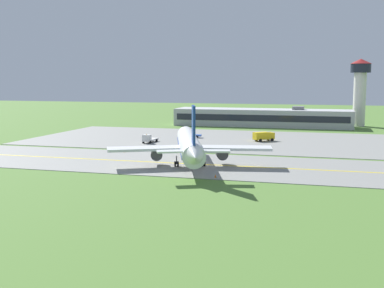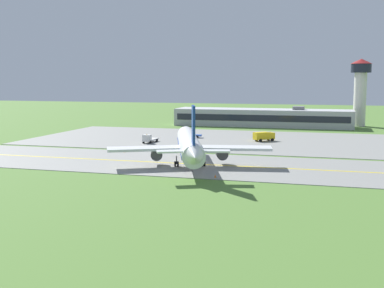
{
  "view_description": "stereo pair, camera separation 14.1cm",
  "coord_description": "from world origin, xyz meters",
  "px_view_note": "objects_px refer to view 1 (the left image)",
  "views": [
    {
      "loc": [
        23.89,
        -95.44,
        17.07
      ],
      "look_at": [
        -3.42,
        1.14,
        4.0
      ],
      "focal_mm": 46.62,
      "sensor_mm": 36.0,
      "label": 1
    },
    {
      "loc": [
        24.02,
        -95.41,
        17.07
      ],
      "look_at": [
        -3.42,
        1.14,
        4.0
      ],
      "focal_mm": 46.62,
      "sensor_mm": 36.0,
      "label": 2
    }
  ],
  "objects_px": {
    "service_truck_fuel": "(149,139)",
    "control_tower": "(360,85)",
    "airplane_lead": "(189,145)",
    "service_truck_catering": "(264,136)",
    "service_truck_pushback": "(187,134)"
  },
  "relations": [
    {
      "from": "service_truck_fuel",
      "to": "control_tower",
      "type": "height_order",
      "value": "control_tower"
    },
    {
      "from": "service_truck_fuel",
      "to": "airplane_lead",
      "type": "bearing_deg",
      "value": -56.5
    },
    {
      "from": "service_truck_fuel",
      "to": "service_truck_catering",
      "type": "distance_m",
      "value": 31.66
    },
    {
      "from": "service_truck_catering",
      "to": "control_tower",
      "type": "relative_size",
      "value": 0.24
    },
    {
      "from": "airplane_lead",
      "to": "service_truck_pushback",
      "type": "relative_size",
      "value": 5.8
    },
    {
      "from": "service_truck_fuel",
      "to": "control_tower",
      "type": "relative_size",
      "value": 0.27
    },
    {
      "from": "service_truck_catering",
      "to": "service_truck_pushback",
      "type": "xyz_separation_m",
      "value": [
        -22.72,
        2.11,
        -0.35
      ]
    },
    {
      "from": "service_truck_pushback",
      "to": "service_truck_catering",
      "type": "bearing_deg",
      "value": -5.31
    },
    {
      "from": "airplane_lead",
      "to": "control_tower",
      "type": "bearing_deg",
      "value": 69.53
    },
    {
      "from": "control_tower",
      "to": "service_truck_catering",
      "type": "bearing_deg",
      "value": -116.55
    },
    {
      "from": "airplane_lead",
      "to": "service_truck_catering",
      "type": "distance_m",
      "value": 43.72
    },
    {
      "from": "service_truck_catering",
      "to": "control_tower",
      "type": "height_order",
      "value": "control_tower"
    },
    {
      "from": "control_tower",
      "to": "airplane_lead",
      "type": "bearing_deg",
      "value": -110.47
    },
    {
      "from": "service_truck_fuel",
      "to": "service_truck_pushback",
      "type": "relative_size",
      "value": 0.98
    },
    {
      "from": "airplane_lead",
      "to": "service_truck_catering",
      "type": "relative_size",
      "value": 6.55
    }
  ]
}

